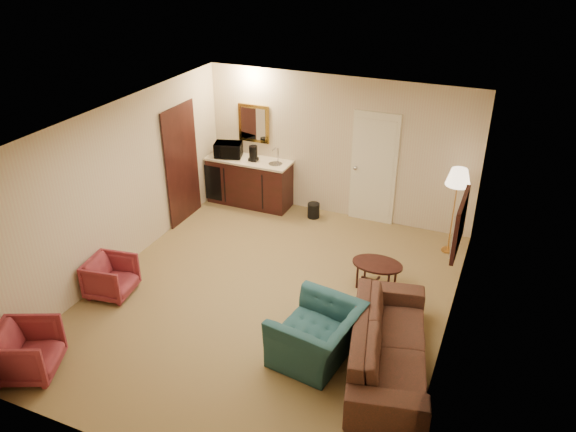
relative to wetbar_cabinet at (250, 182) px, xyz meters
name	(u,v)px	position (x,y,z in m)	size (l,w,h in m)	color
ground	(268,298)	(1.65, -2.72, -0.46)	(6.00, 6.00, 0.00)	olive
room_walls	(283,170)	(1.55, -1.95, 1.26)	(5.02, 6.01, 2.61)	beige
wetbar_cabinet	(250,182)	(0.00, 0.00, 0.00)	(1.64, 0.58, 0.92)	black
sofa	(390,336)	(3.60, -3.42, -0.01)	(2.30, 0.67, 0.90)	black
teal_armchair	(317,327)	(2.74, -3.62, 0.01)	(1.07, 0.70, 0.94)	#1B3E45
rose_chair_near	(111,275)	(-0.50, -3.52, -0.14)	(0.62, 0.58, 0.64)	maroon
rose_chair_far	(26,349)	(-0.35, -5.24, -0.10)	(0.69, 0.65, 0.71)	maroon
coffee_table	(376,275)	(3.02, -1.84, -0.24)	(0.75, 0.51, 0.43)	black
floor_lamp	(453,211)	(3.85, -0.32, 0.28)	(0.39, 0.39, 1.49)	#BB833E
waste_bin	(314,210)	(1.35, -0.07, -0.32)	(0.22, 0.22, 0.28)	black
microwave	(228,148)	(-0.42, -0.03, 0.63)	(0.51, 0.28, 0.34)	black
coffee_maker	(253,153)	(0.11, -0.02, 0.61)	(0.16, 0.16, 0.29)	black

